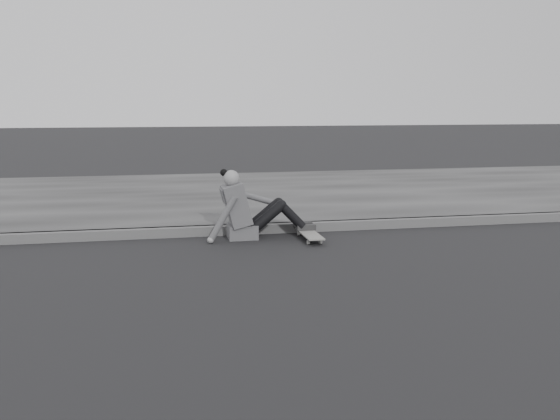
% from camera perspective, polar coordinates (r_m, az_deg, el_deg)
% --- Properties ---
extents(ground, '(80.00, 80.00, 0.00)m').
position_cam_1_polar(ground, '(6.21, 16.39, -6.28)').
color(ground, black).
rests_on(ground, ground).
extents(curb, '(24.00, 0.16, 0.12)m').
position_cam_1_polar(curb, '(8.50, 8.34, -1.29)').
color(curb, '#4D4D4D').
rests_on(curb, ground).
extents(sidewalk, '(24.00, 6.00, 0.12)m').
position_cam_1_polar(sidewalk, '(11.34, 3.21, 1.57)').
color(sidewalk, '#353535').
rests_on(sidewalk, ground).
extents(skateboard, '(0.20, 0.78, 0.09)m').
position_cam_1_polar(skateboard, '(7.73, 2.68, -2.21)').
color(skateboard, '#9E9E99').
rests_on(skateboard, ground).
extents(seated_woman, '(1.38, 0.46, 0.88)m').
position_cam_1_polar(seated_woman, '(7.78, -3.00, 0.03)').
color(seated_woman, '#4B4B4D').
rests_on(seated_woman, ground).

